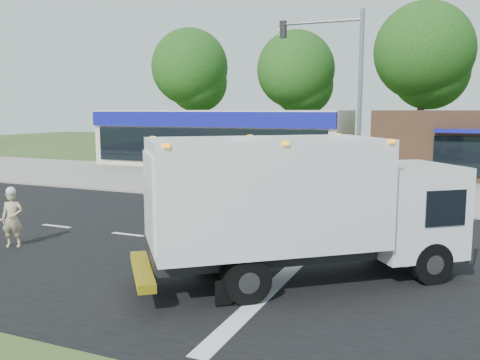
{
  "coord_description": "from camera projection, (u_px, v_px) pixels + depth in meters",
  "views": [
    {
      "loc": [
        6.73,
        -13.39,
        4.06
      ],
      "look_at": [
        0.05,
        2.16,
        1.7
      ],
      "focal_mm": 38.0,
      "sensor_mm": 36.0,
      "label": 1
    }
  ],
  "objects": [
    {
      "name": "background_trees",
      "position": [
        359.0,
        67.0,
        40.32
      ],
      "size": [
        36.77,
        7.39,
        12.1
      ],
      "color": "#332114",
      "rests_on": "ground"
    },
    {
      "name": "lane_markings",
      "position": [
        233.0,
        261.0,
        13.62
      ],
      "size": [
        55.2,
        7.0,
        0.01
      ],
      "color": "silver",
      "rests_on": "road_asphalt"
    },
    {
      "name": "sidewalk",
      "position": [
        292.0,
        199.0,
        22.83
      ],
      "size": [
        60.0,
        2.4,
        0.12
      ],
      "primitive_type": "cube",
      "color": "gray",
      "rests_on": "ground"
    },
    {
      "name": "retail_strip_mall",
      "position": [
        222.0,
        138.0,
        36.76
      ],
      "size": [
        18.0,
        6.2,
        4.0
      ],
      "color": "beige",
      "rests_on": "ground"
    },
    {
      "name": "traffic_signal_pole",
      "position": [
        344.0,
        88.0,
        20.7
      ],
      "size": [
        3.51,
        0.25,
        8.0
      ],
      "color": "gray",
      "rests_on": "ground"
    },
    {
      "name": "emergency_worker",
      "position": [
        12.0,
        218.0,
        15.0
      ],
      "size": [
        0.74,
        0.65,
        1.81
      ],
      "rotation": [
        0.0,
        0.0,
        0.49
      ],
      "color": "#C5B283",
      "rests_on": "ground"
    },
    {
      "name": "ems_box_truck",
      "position": [
        300.0,
        199.0,
        11.83
      ],
      "size": [
        7.54,
        6.68,
        3.43
      ],
      "rotation": [
        0.0,
        0.0,
        0.67
      ],
      "color": "black",
      "rests_on": "ground"
    },
    {
      "name": "road_asphalt",
      "position": [
        210.0,
        244.0,
        15.38
      ],
      "size": [
        60.0,
        14.0,
        0.02
      ],
      "primitive_type": "cube",
      "color": "black",
      "rests_on": "ground"
    },
    {
      "name": "brown_storefront",
      "position": [
        462.0,
        144.0,
        30.55
      ],
      "size": [
        10.0,
        6.7,
        4.0
      ],
      "color": "#382316",
      "rests_on": "ground"
    },
    {
      "name": "parking_apron",
      "position": [
        323.0,
        183.0,
        28.12
      ],
      "size": [
        60.0,
        9.0,
        0.02
      ],
      "primitive_type": "cube",
      "color": "gray",
      "rests_on": "ground"
    },
    {
      "name": "ground",
      "position": [
        210.0,
        244.0,
        15.38
      ],
      "size": [
        120.0,
        120.0,
        0.0
      ],
      "primitive_type": "plane",
      "color": "#385123",
      "rests_on": "ground"
    }
  ]
}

